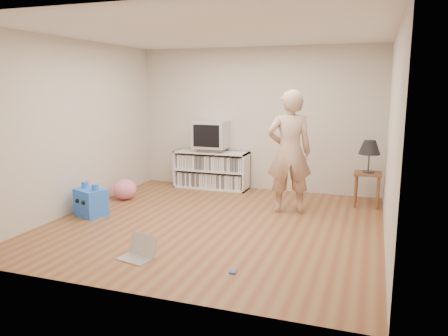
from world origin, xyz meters
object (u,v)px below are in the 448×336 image
at_px(crt_tv, 211,134).
at_px(laptop, 139,252).
at_px(plush_blue, 91,202).
at_px(plush_pink, 125,189).
at_px(person, 289,152).
at_px(dvd_deck, 211,150).
at_px(media_unit, 212,170).
at_px(table_lamp, 370,148).
at_px(side_table, 368,181).

distance_m(crt_tv, laptop, 3.63).
bearing_deg(crt_tv, laptop, -82.69).
height_order(crt_tv, plush_blue, crt_tv).
bearing_deg(plush_pink, crt_tv, 49.39).
relative_size(person, plush_pink, 4.62).
bearing_deg(crt_tv, dvd_deck, 90.00).
distance_m(media_unit, plush_blue, 2.53).
height_order(crt_tv, laptop, crt_tv).
bearing_deg(plush_pink, table_lamp, 13.15).
bearing_deg(side_table, plush_pink, -166.85).
height_order(laptop, plush_blue, plush_blue).
bearing_deg(dvd_deck, laptop, -82.70).
bearing_deg(side_table, person, -146.74).
bearing_deg(side_table, crt_tv, 172.57).
bearing_deg(media_unit, dvd_deck, -90.00).
relative_size(dvd_deck, crt_tv, 0.75).
bearing_deg(plush_blue, plush_pink, 113.50).
relative_size(media_unit, dvd_deck, 3.11).
xyz_separation_m(dvd_deck, side_table, (2.81, -0.37, -0.32)).
height_order(dvd_deck, laptop, dvd_deck).
xyz_separation_m(media_unit, plush_blue, (-1.06, -2.29, -0.14)).
bearing_deg(dvd_deck, crt_tv, -90.00).
height_order(crt_tv, plush_pink, crt_tv).
xyz_separation_m(table_lamp, plush_pink, (-3.91, -0.91, -0.77)).
height_order(person, plush_blue, person).
height_order(table_lamp, person, person).
distance_m(table_lamp, plush_pink, 4.09).
xyz_separation_m(media_unit, laptop, (0.45, -3.49, -0.28)).
xyz_separation_m(dvd_deck, table_lamp, (2.81, -0.37, 0.21)).
bearing_deg(media_unit, person, -33.95).
height_order(media_unit, plush_pink, media_unit).
distance_m(dvd_deck, plush_blue, 2.57).
distance_m(dvd_deck, table_lamp, 2.84).
xyz_separation_m(crt_tv, person, (1.68, -1.11, -0.09)).
bearing_deg(dvd_deck, side_table, -7.50).
bearing_deg(person, plush_blue, 4.71).
bearing_deg(side_table, table_lamp, 0.00).
bearing_deg(person, side_table, -165.05).
distance_m(crt_tv, side_table, 2.90).
height_order(dvd_deck, plush_blue, dvd_deck).
bearing_deg(dvd_deck, plush_blue, -114.96).
relative_size(crt_tv, side_table, 1.09).
bearing_deg(crt_tv, table_lamp, -7.43).
relative_size(side_table, person, 0.30).
height_order(dvd_deck, side_table, dvd_deck).
relative_size(media_unit, plush_blue, 2.68).
relative_size(laptop, plush_pink, 1.05).
height_order(person, laptop, person).
height_order(media_unit, dvd_deck, dvd_deck).
relative_size(dvd_deck, laptop, 1.06).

